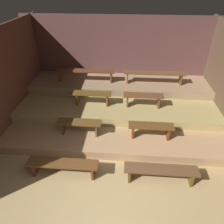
{
  "coord_description": "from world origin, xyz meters",
  "views": [
    {
      "loc": [
        0.25,
        -2.01,
        3.74
      ],
      "look_at": [
        -0.12,
        2.64,
        0.56
      ],
      "focal_mm": 32.6,
      "sensor_mm": 36.0,
      "label": 1
    }
  ],
  "objects_px": {
    "bench_floor_left": "(63,165)",
    "bench_floor_right": "(161,171)",
    "bench_lower_left": "(80,125)",
    "bench_upper_left": "(85,72)",
    "bench_upper_right": "(154,75)",
    "bench_lower_right": "(151,128)",
    "bench_middle_right": "(143,98)",
    "bench_middle_left": "(92,96)"
  },
  "relations": [
    {
      "from": "bench_upper_left",
      "to": "bench_upper_right",
      "type": "relative_size",
      "value": 1.0
    },
    {
      "from": "bench_floor_left",
      "to": "bench_middle_left",
      "type": "bearing_deg",
      "value": 82.39
    },
    {
      "from": "bench_lower_left",
      "to": "bench_middle_right",
      "type": "xyz_separation_m",
      "value": [
        1.66,
        1.1,
        0.24
      ]
    },
    {
      "from": "bench_floor_left",
      "to": "bench_middle_right",
      "type": "bearing_deg",
      "value": 51.3
    },
    {
      "from": "bench_lower_left",
      "to": "bench_upper_right",
      "type": "bearing_deg",
      "value": 46.67
    },
    {
      "from": "bench_lower_right",
      "to": "bench_upper_left",
      "type": "height_order",
      "value": "bench_upper_left"
    },
    {
      "from": "bench_lower_right",
      "to": "bench_middle_right",
      "type": "relative_size",
      "value": 0.99
    },
    {
      "from": "bench_floor_left",
      "to": "bench_middle_right",
      "type": "height_order",
      "value": "bench_middle_right"
    },
    {
      "from": "bench_upper_left",
      "to": "bench_middle_left",
      "type": "bearing_deg",
      "value": -70.22
    },
    {
      "from": "bench_middle_left",
      "to": "bench_floor_left",
      "type": "bearing_deg",
      "value": -97.61
    },
    {
      "from": "bench_middle_left",
      "to": "bench_upper_right",
      "type": "height_order",
      "value": "bench_upper_right"
    },
    {
      "from": "bench_lower_right",
      "to": "bench_upper_left",
      "type": "relative_size",
      "value": 0.57
    },
    {
      "from": "bench_lower_left",
      "to": "bench_middle_right",
      "type": "distance_m",
      "value": 2.01
    },
    {
      "from": "bench_floor_left",
      "to": "bench_upper_left",
      "type": "relative_size",
      "value": 0.79
    },
    {
      "from": "bench_floor_left",
      "to": "bench_upper_left",
      "type": "height_order",
      "value": "bench_upper_left"
    },
    {
      "from": "bench_floor_left",
      "to": "bench_floor_right",
      "type": "distance_m",
      "value": 2.11
    },
    {
      "from": "bench_lower_left",
      "to": "bench_upper_left",
      "type": "bearing_deg",
      "value": 95.98
    },
    {
      "from": "bench_floor_left",
      "to": "bench_lower_right",
      "type": "bearing_deg",
      "value": 30.47
    },
    {
      "from": "bench_lower_right",
      "to": "bench_upper_right",
      "type": "bearing_deg",
      "value": 84.02
    },
    {
      "from": "bench_floor_right",
      "to": "bench_lower_left",
      "type": "relative_size",
      "value": 1.37
    },
    {
      "from": "bench_floor_right",
      "to": "bench_upper_right",
      "type": "relative_size",
      "value": 0.79
    },
    {
      "from": "bench_floor_right",
      "to": "bench_middle_right",
      "type": "bearing_deg",
      "value": 97.61
    },
    {
      "from": "bench_floor_right",
      "to": "bench_lower_left",
      "type": "height_order",
      "value": "bench_lower_left"
    },
    {
      "from": "bench_floor_left",
      "to": "bench_upper_left",
      "type": "distance_m",
      "value": 3.41
    },
    {
      "from": "bench_floor_right",
      "to": "bench_floor_left",
      "type": "bearing_deg",
      "value": 180.0
    },
    {
      "from": "bench_floor_left",
      "to": "bench_middle_left",
      "type": "distance_m",
      "value": 2.32
    },
    {
      "from": "bench_upper_left",
      "to": "bench_upper_right",
      "type": "distance_m",
      "value": 2.28
    },
    {
      "from": "bench_lower_right",
      "to": "bench_middle_left",
      "type": "relative_size",
      "value": 0.99
    },
    {
      "from": "bench_lower_right",
      "to": "bench_middle_right",
      "type": "xyz_separation_m",
      "value": [
        -0.16,
        1.1,
        0.24
      ]
    },
    {
      "from": "bench_lower_left",
      "to": "bench_middle_right",
      "type": "bearing_deg",
      "value": 33.4
    },
    {
      "from": "bench_floor_right",
      "to": "bench_upper_right",
      "type": "bearing_deg",
      "value": 88.51
    },
    {
      "from": "bench_middle_left",
      "to": "bench_middle_right",
      "type": "bearing_deg",
      "value": 0.0
    },
    {
      "from": "bench_lower_left",
      "to": "bench_middle_right",
      "type": "relative_size",
      "value": 0.99
    },
    {
      "from": "bench_middle_right",
      "to": "bench_floor_left",
      "type": "bearing_deg",
      "value": -128.7
    },
    {
      "from": "bench_upper_left",
      "to": "bench_upper_right",
      "type": "height_order",
      "value": "same"
    },
    {
      "from": "bench_upper_left",
      "to": "bench_floor_right",
      "type": "bearing_deg",
      "value": -56.64
    },
    {
      "from": "bench_floor_left",
      "to": "bench_upper_left",
      "type": "bearing_deg",
      "value": 91.49
    },
    {
      "from": "bench_lower_left",
      "to": "bench_floor_left",
      "type": "bearing_deg",
      "value": -96.97
    },
    {
      "from": "bench_floor_right",
      "to": "bench_upper_left",
      "type": "bearing_deg",
      "value": 123.36
    },
    {
      "from": "bench_floor_right",
      "to": "bench_upper_left",
      "type": "xyz_separation_m",
      "value": [
        -2.19,
        3.33,
        0.74
      ]
    },
    {
      "from": "bench_lower_left",
      "to": "bench_middle_right",
      "type": "height_order",
      "value": "bench_middle_right"
    },
    {
      "from": "bench_lower_right",
      "to": "bench_upper_right",
      "type": "relative_size",
      "value": 0.57
    }
  ]
}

